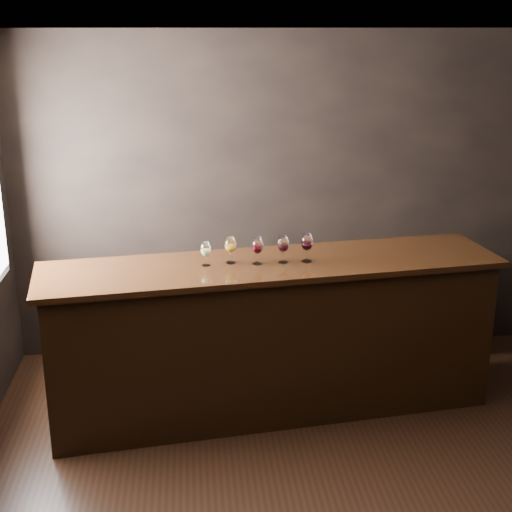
{
  "coord_description": "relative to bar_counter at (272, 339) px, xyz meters",
  "views": [
    {
      "loc": [
        -0.98,
        -3.72,
        2.82
      ],
      "look_at": [
        -0.51,
        1.14,
        1.23
      ],
      "focal_mm": 50.0,
      "sensor_mm": 36.0,
      "label": 1
    }
  ],
  "objects": [
    {
      "name": "back_bar_shelf",
      "position": [
        0.45,
        0.89,
        -0.12
      ],
      "size": [
        2.49,
        0.4,
        0.9
      ],
      "primitive_type": "cube",
      "color": "black",
      "rests_on": "ground"
    },
    {
      "name": "glass_red_a",
      "position": [
        -0.11,
        -0.03,
        0.75
      ],
      "size": [
        0.08,
        0.08,
        0.2
      ],
      "color": "white",
      "rests_on": "bar_top"
    },
    {
      "name": "ground",
      "position": [
        0.39,
        -1.14,
        -0.57
      ],
      "size": [
        5.0,
        5.0,
        0.0
      ],
      "primitive_type": "plane",
      "color": "black",
      "rests_on": "ground"
    },
    {
      "name": "glass_red_c",
      "position": [
        0.25,
        -0.01,
        0.75
      ],
      "size": [
        0.09,
        0.09,
        0.21
      ],
      "color": "white",
      "rests_on": "bar_top"
    },
    {
      "name": "glass_red_b",
      "position": [
        0.08,
        -0.01,
        0.75
      ],
      "size": [
        0.08,
        0.08,
        0.2
      ],
      "color": "white",
      "rests_on": "bar_top"
    },
    {
      "name": "bar_top",
      "position": [
        0.0,
        0.0,
        0.59
      ],
      "size": [
        3.44,
        1.22,
        0.04
      ],
      "primitive_type": "cube",
      "rotation": [
        0.0,
        0.0,
        0.13
      ],
      "color": "black",
      "rests_on": "bar_counter"
    },
    {
      "name": "glass_white",
      "position": [
        -0.48,
        -0.03,
        0.73
      ],
      "size": [
        0.07,
        0.07,
        0.17
      ],
      "color": "white",
      "rests_on": "bar_top"
    },
    {
      "name": "bar_counter",
      "position": [
        0.0,
        0.0,
        0.0
      ],
      "size": [
        3.32,
        1.13,
        1.14
      ],
      "primitive_type": "cube",
      "rotation": [
        0.0,
        0.0,
        0.13
      ],
      "color": "black",
      "rests_on": "ground"
    },
    {
      "name": "glass_amber",
      "position": [
        -0.3,
        0.01,
        0.74
      ],
      "size": [
        0.08,
        0.08,
        0.19
      ],
      "color": "white",
      "rests_on": "bar_top"
    },
    {
      "name": "room_shell",
      "position": [
        0.16,
        -1.03,
        1.24
      ],
      "size": [
        5.02,
        4.52,
        2.81
      ],
      "color": "black",
      "rests_on": "ground"
    }
  ]
}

